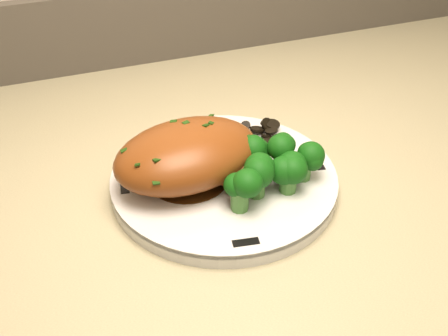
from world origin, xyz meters
name	(u,v)px	position (x,y,z in m)	size (l,w,h in m)	color
plate	(224,181)	(-0.10, 1.64, 0.83)	(0.26, 0.26, 0.02)	silver
rim_accent_0	(207,123)	(-0.09, 1.75, 0.84)	(0.03, 0.01, 0.00)	black
rim_accent_1	(125,186)	(-0.21, 1.65, 0.84)	(0.03, 0.01, 0.00)	black
rim_accent_2	(246,243)	(-0.12, 1.53, 0.84)	(0.03, 0.01, 0.00)	black
rim_accent_3	(318,163)	(0.01, 1.62, 0.84)	(0.03, 0.01, 0.00)	black
gravy_pool	(188,178)	(-0.14, 1.64, 0.84)	(0.09, 0.09, 0.00)	#391E0A
chicken_breast	(193,156)	(-0.14, 1.64, 0.87)	(0.18, 0.13, 0.06)	brown
mushroom_pile	(250,140)	(-0.05, 1.69, 0.85)	(0.08, 0.06, 0.02)	black
broccoli_florets	(266,167)	(-0.07, 1.60, 0.87)	(0.11, 0.09, 0.04)	#498237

